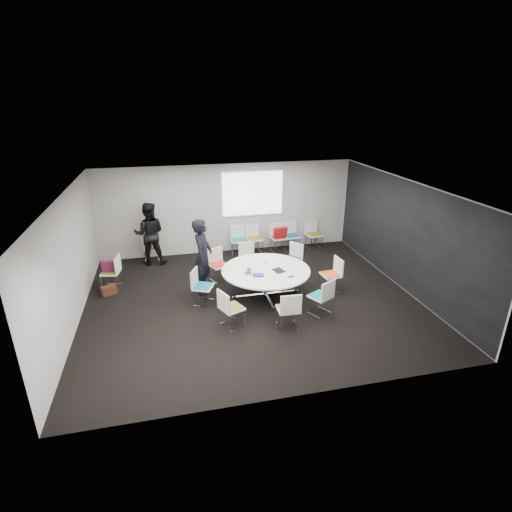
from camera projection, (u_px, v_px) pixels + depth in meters
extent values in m
cube|color=black|center=(252.00, 301.00, 9.91)|extent=(8.00, 7.00, 0.04)
cube|color=white|center=(251.00, 187.00, 8.84)|extent=(8.00, 7.00, 0.04)
cube|color=#A6A19C|center=(228.00, 209.00, 12.56)|extent=(8.00, 0.04, 2.80)
cube|color=#A6A19C|center=(300.00, 325.00, 6.20)|extent=(8.00, 0.04, 2.80)
cube|color=#A6A19C|center=(68.00, 262.00, 8.54)|extent=(0.04, 7.00, 2.80)
cube|color=#A6A19C|center=(405.00, 235.00, 10.22)|extent=(0.04, 7.00, 2.80)
cube|color=black|center=(404.00, 235.00, 10.21)|extent=(0.01, 6.94, 2.74)
cube|color=silver|center=(266.00, 294.00, 10.09)|extent=(0.90, 0.90, 0.08)
cylinder|color=silver|center=(266.00, 283.00, 9.97)|extent=(0.10, 0.10, 0.65)
cylinder|color=white|center=(266.00, 270.00, 9.84)|extent=(2.19, 2.19, 0.04)
cube|color=white|center=(253.00, 194.00, 12.50)|extent=(1.90, 0.03, 1.35)
cube|color=silver|center=(330.00, 283.00, 10.31)|extent=(0.45, 0.45, 0.42)
cube|color=white|center=(331.00, 275.00, 10.22)|extent=(0.48, 0.50, 0.04)
cube|color=#DA4417|center=(331.00, 274.00, 10.21)|extent=(0.41, 0.43, 0.03)
cube|color=white|center=(339.00, 266.00, 10.19)|extent=(0.07, 0.46, 0.42)
cube|color=silver|center=(291.00, 267.00, 11.26)|extent=(0.58, 0.58, 0.42)
cube|color=white|center=(292.00, 260.00, 11.18)|extent=(0.62, 0.63, 0.04)
cube|color=#074F75|center=(292.00, 259.00, 11.17)|extent=(0.54, 0.55, 0.03)
cube|color=white|center=(296.00, 250.00, 11.24)|extent=(0.29, 0.40, 0.42)
cube|color=silver|center=(249.00, 267.00, 11.29)|extent=(0.47, 0.47, 0.42)
cube|color=white|center=(249.00, 259.00, 11.21)|extent=(0.52, 0.50, 0.04)
cube|color=brown|center=(249.00, 258.00, 11.20)|extent=(0.45, 0.43, 0.03)
cube|color=white|center=(246.00, 249.00, 11.30)|extent=(0.46, 0.10, 0.42)
cube|color=silver|center=(219.00, 273.00, 10.89)|extent=(0.55, 0.55, 0.42)
cube|color=white|center=(219.00, 265.00, 10.80)|extent=(0.59, 0.58, 0.04)
cube|color=red|center=(219.00, 264.00, 10.79)|extent=(0.51, 0.50, 0.03)
cube|color=white|center=(215.00, 255.00, 10.88)|extent=(0.44, 0.21, 0.42)
cube|color=silver|center=(204.00, 295.00, 9.67)|extent=(0.55, 0.55, 0.42)
cube|color=white|center=(203.00, 287.00, 9.58)|extent=(0.59, 0.60, 0.04)
cube|color=#0B5D7B|center=(203.00, 286.00, 9.57)|extent=(0.51, 0.52, 0.03)
cube|color=white|center=(194.00, 278.00, 9.53)|extent=(0.22, 0.44, 0.42)
cube|color=silver|center=(232.00, 317.00, 8.72)|extent=(0.55, 0.55, 0.42)
cube|color=white|center=(232.00, 308.00, 8.63)|extent=(0.59, 0.60, 0.04)
cube|color=olive|center=(232.00, 307.00, 8.62)|extent=(0.51, 0.52, 0.03)
cube|color=white|center=(223.00, 301.00, 8.43)|extent=(0.22, 0.44, 0.42)
cube|color=silver|center=(288.00, 318.00, 8.67)|extent=(0.44, 0.44, 0.42)
cube|color=white|center=(288.00, 309.00, 8.59)|extent=(0.48, 0.46, 0.04)
cube|color=#E04415|center=(288.00, 308.00, 8.58)|extent=(0.41, 0.40, 0.03)
cube|color=white|center=(291.00, 304.00, 8.31)|extent=(0.46, 0.05, 0.42)
cube|color=silver|center=(320.00, 305.00, 9.22)|extent=(0.57, 0.57, 0.42)
cube|color=white|center=(320.00, 296.00, 9.14)|extent=(0.62, 0.61, 0.04)
cube|color=#0C7581|center=(320.00, 295.00, 9.13)|extent=(0.53, 0.53, 0.03)
cube|color=white|center=(328.00, 290.00, 8.91)|extent=(0.42, 0.25, 0.42)
cube|color=silver|center=(239.00, 247.00, 12.71)|extent=(0.46, 0.46, 0.42)
cube|color=white|center=(238.00, 241.00, 12.63)|extent=(0.50, 0.48, 0.04)
cube|color=#0A8479|center=(238.00, 240.00, 12.62)|extent=(0.43, 0.41, 0.03)
cube|color=white|center=(238.00, 232.00, 12.73)|extent=(0.46, 0.08, 0.42)
cube|color=silver|center=(255.00, 246.00, 12.83)|extent=(0.47, 0.47, 0.42)
cube|color=white|center=(255.00, 239.00, 12.75)|extent=(0.51, 0.49, 0.04)
cube|color=olive|center=(255.00, 238.00, 12.73)|extent=(0.44, 0.43, 0.03)
cube|color=white|center=(252.00, 231.00, 12.84)|extent=(0.46, 0.09, 0.42)
cube|color=silver|center=(278.00, 245.00, 12.95)|extent=(0.48, 0.48, 0.42)
cube|color=white|center=(278.00, 238.00, 12.86)|extent=(0.52, 0.50, 0.04)
cube|color=red|center=(278.00, 237.00, 12.85)|extent=(0.45, 0.44, 0.03)
cube|color=white|center=(276.00, 229.00, 12.96)|extent=(0.46, 0.10, 0.42)
cube|color=silver|center=(292.00, 243.00, 13.09)|extent=(0.45, 0.45, 0.42)
cube|color=white|center=(292.00, 236.00, 13.01)|extent=(0.49, 0.47, 0.04)
cube|color=#0A5477|center=(292.00, 236.00, 13.00)|extent=(0.43, 0.41, 0.03)
cube|color=white|center=(290.00, 228.00, 13.11)|extent=(0.46, 0.07, 0.42)
cube|color=silver|center=(314.00, 242.00, 13.22)|extent=(0.48, 0.48, 0.42)
cube|color=white|center=(314.00, 235.00, 13.14)|extent=(0.53, 0.51, 0.04)
cube|color=#626A13|center=(314.00, 234.00, 13.13)|extent=(0.46, 0.44, 0.03)
cube|color=white|center=(311.00, 227.00, 13.23)|extent=(0.46, 0.11, 0.42)
cube|color=silver|center=(112.00, 280.00, 10.46)|extent=(0.49, 0.49, 0.42)
cube|color=white|center=(111.00, 272.00, 10.37)|extent=(0.52, 0.54, 0.04)
cube|color=olive|center=(111.00, 271.00, 10.36)|extent=(0.45, 0.47, 0.03)
cube|color=white|center=(118.00, 264.00, 10.29)|extent=(0.12, 0.46, 0.42)
cube|color=silver|center=(152.00, 255.00, 12.13)|extent=(0.47, 0.47, 0.42)
cube|color=white|center=(151.00, 248.00, 12.05)|extent=(0.51, 0.49, 0.04)
cube|color=olive|center=(151.00, 247.00, 12.04)|extent=(0.44, 0.43, 0.03)
cube|color=white|center=(150.00, 238.00, 12.14)|extent=(0.46, 0.09, 0.42)
imported|color=black|center=(203.00, 256.00, 9.98)|extent=(0.67, 0.82, 1.94)
imported|color=black|center=(149.00, 234.00, 11.73)|extent=(0.98, 0.80, 1.87)
imported|color=#333338|center=(250.00, 271.00, 9.71)|extent=(0.30, 0.40, 0.03)
cube|color=silver|center=(242.00, 266.00, 9.71)|extent=(0.18, 0.26, 0.22)
cube|color=black|center=(279.00, 270.00, 9.75)|extent=(0.30, 0.35, 0.02)
cube|color=navy|center=(258.00, 275.00, 9.49)|extent=(0.29, 0.23, 0.03)
cube|color=silver|center=(281.00, 264.00, 10.14)|extent=(0.36, 0.33, 0.00)
cube|color=white|center=(293.00, 268.00, 9.89)|extent=(0.30, 0.21, 0.00)
cylinder|color=white|center=(266.00, 261.00, 10.21)|extent=(0.08, 0.08, 0.09)
cube|color=black|center=(291.00, 277.00, 9.43)|extent=(0.14, 0.08, 0.01)
cube|color=#581732|center=(110.00, 266.00, 10.31)|extent=(0.40, 0.15, 0.28)
cube|color=#442316|center=(109.00, 290.00, 10.12)|extent=(0.39, 0.29, 0.24)
cube|color=#AA1417|center=(280.00, 232.00, 12.58)|extent=(0.46, 0.22, 0.36)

